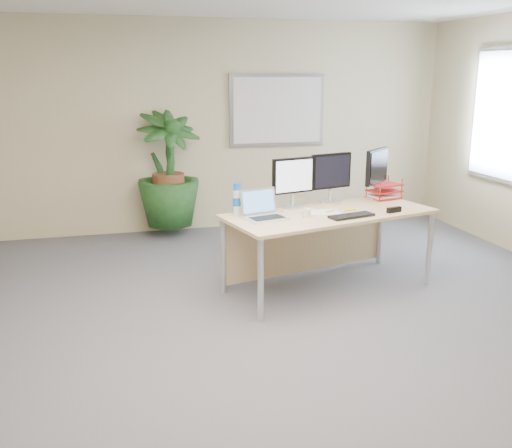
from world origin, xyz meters
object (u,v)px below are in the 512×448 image
object	(u,v)px
laptop	(263,211)
desk	(323,226)
monitor_right	(331,175)
floor_plant	(168,178)
monitor_left	(293,180)

from	to	relation	value
laptop	desk	bearing A→B (deg)	14.60
monitor_right	floor_plant	bearing A→B (deg)	126.89
monitor_left	monitor_right	world-z (taller)	monitor_right
laptop	floor_plant	bearing A→B (deg)	104.64
desk	monitor_left	size ratio (longest dim) A/B	4.35
desk	floor_plant	xyz separation A→B (m)	(-1.24, 2.13, 0.15)
laptop	monitor_left	bearing A→B (deg)	39.03
monitor_right	laptop	size ratio (longest dim) A/B	1.20
floor_plant	monitor_left	bearing A→B (deg)	-63.83
desk	monitor_left	world-z (taller)	monitor_left
floor_plant	monitor_left	xyz separation A→B (m)	(0.98, -1.99, 0.29)
floor_plant	laptop	bearing A→B (deg)	-75.36
floor_plant	monitor_right	distance (m)	2.37
desk	laptop	world-z (taller)	laptop
desk	laptop	distance (m)	0.70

